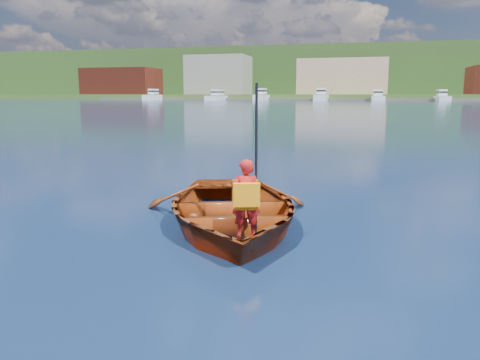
# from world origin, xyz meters

# --- Properties ---
(ground) EXTENTS (600.00, 600.00, 0.00)m
(ground) POSITION_xyz_m (0.00, 0.00, 0.00)
(ground) COLOR #113248
(ground) RESTS_ON ground
(rowboat) EXTENTS (3.96, 4.68, 0.83)m
(rowboat) POSITION_xyz_m (-0.24, 0.85, 0.26)
(rowboat) COLOR brown
(rowboat) RESTS_ON ground
(child_paddler) EXTENTS (0.44, 0.43, 2.00)m
(child_paddler) POSITION_xyz_m (0.18, 0.05, 0.64)
(child_paddler) COLOR red
(child_paddler) RESTS_ON ground
(shoreline) EXTENTS (400.00, 140.00, 22.00)m
(shoreline) POSITION_xyz_m (0.00, 236.61, 10.32)
(shoreline) COLOR #365226
(shoreline) RESTS_ON ground
(dock) EXTENTS (160.02, 11.29, 0.80)m
(dock) POSITION_xyz_m (-11.00, 148.00, 0.40)
(dock) COLOR brown
(dock) RESTS_ON ground
(waterfront_buildings) EXTENTS (202.00, 16.00, 14.00)m
(waterfront_buildings) POSITION_xyz_m (-7.74, 165.00, 7.74)
(waterfront_buildings) COLOR maroon
(waterfront_buildings) RESTS_ON ground
(marina_yachts) EXTENTS (146.47, 13.83, 4.12)m
(marina_yachts) POSITION_xyz_m (-0.56, 143.34, 1.32)
(marina_yachts) COLOR white
(marina_yachts) RESTS_ON ground
(hillside_trees) EXTENTS (295.04, 86.72, 26.39)m
(hillside_trees) POSITION_xyz_m (-27.24, 241.71, 18.57)
(hillside_trees) COLOR #382314
(hillside_trees) RESTS_ON ground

